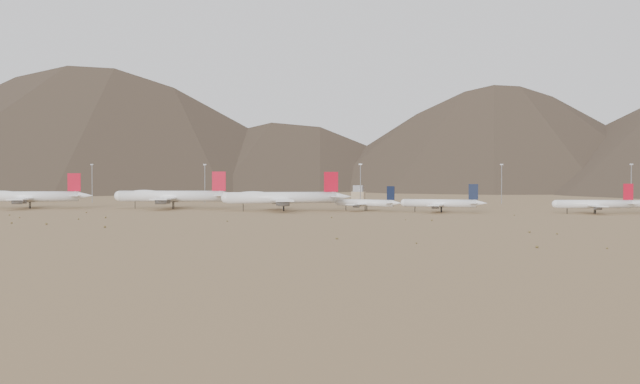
% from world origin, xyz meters
% --- Properties ---
extents(ground, '(3000.00, 3000.00, 0.00)m').
position_xyz_m(ground, '(0.00, 0.00, 0.00)').
color(ground, '#9A764F').
rests_on(ground, ground).
extents(mountain_ridge, '(4400.00, 1000.00, 300.00)m').
position_xyz_m(mountain_ridge, '(0.00, 900.00, 150.00)').
color(mountain_ridge, '#443429').
rests_on(mountain_ridge, ground).
extents(widebody_west, '(65.57, 51.88, 19.99)m').
position_xyz_m(widebody_west, '(-145.04, 24.85, 6.89)').
color(widebody_west, white).
rests_on(widebody_west, ground).
extents(widebody_centre, '(70.40, 54.74, 20.99)m').
position_xyz_m(widebody_centre, '(-63.73, 36.26, 7.24)').
color(widebody_centre, white).
rests_on(widebody_centre, ground).
extents(widebody_east, '(67.20, 53.63, 20.87)m').
position_xyz_m(widebody_east, '(2.85, 24.09, 7.19)').
color(widebody_east, white).
rests_on(widebody_east, ground).
extents(narrowbody_a, '(38.52, 28.92, 13.42)m').
position_xyz_m(narrowbody_a, '(47.42, 31.65, 4.36)').
color(narrowbody_a, white).
rests_on(narrowbody_a, ground).
extents(narrowbody_b, '(44.76, 32.40, 14.80)m').
position_xyz_m(narrowbody_b, '(87.90, 22.65, 4.80)').
color(narrowbody_b, white).
rests_on(narrowbody_b, ground).
extents(narrowbody_c, '(45.16, 33.09, 15.07)m').
position_xyz_m(narrowbody_c, '(164.35, 24.86, 4.89)').
color(narrowbody_c, white).
rests_on(narrowbody_c, ground).
extents(control_tower, '(8.00, 8.00, 12.00)m').
position_xyz_m(control_tower, '(30.00, 120.00, 5.32)').
color(control_tower, tan).
rests_on(control_tower, ground).
extents(mast_far_west, '(2.00, 0.60, 25.70)m').
position_xyz_m(mast_far_west, '(-147.28, 111.99, 14.20)').
color(mast_far_west, gray).
rests_on(mast_far_west, ground).
extents(mast_west, '(2.00, 0.60, 25.70)m').
position_xyz_m(mast_west, '(-72.79, 123.11, 14.20)').
color(mast_west, gray).
rests_on(mast_west, ground).
extents(mast_centre, '(2.00, 0.60, 25.70)m').
position_xyz_m(mast_centre, '(33.30, 106.64, 14.20)').
color(mast_centre, gray).
rests_on(mast_centre, ground).
extents(mast_east, '(2.00, 0.60, 25.70)m').
position_xyz_m(mast_east, '(119.50, 144.91, 14.20)').
color(mast_east, gray).
rests_on(mast_east, ground).
extents(mast_far_east, '(2.00, 0.60, 25.70)m').
position_xyz_m(mast_far_east, '(196.36, 126.31, 14.20)').
color(mast_far_east, gray).
rests_on(mast_far_east, ground).
extents(desert_scrub, '(423.01, 178.91, 0.93)m').
position_xyz_m(desert_scrub, '(-42.25, -96.49, 0.33)').
color(desert_scrub, brown).
rests_on(desert_scrub, ground).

